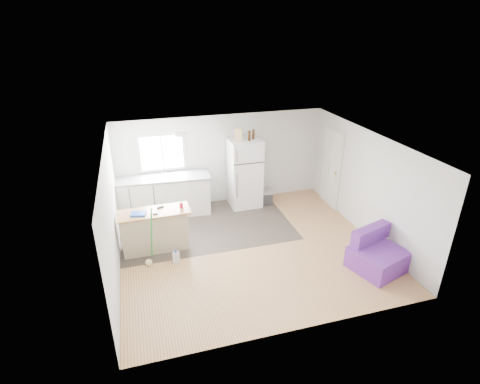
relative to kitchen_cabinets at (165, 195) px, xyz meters
name	(u,v)px	position (x,y,z in m)	size (l,w,h in m)	color
room	(251,199)	(1.60, -2.14, 0.67)	(5.51, 5.01, 2.41)	olive
vinyl_zone	(206,225)	(0.87, -0.89, -0.52)	(4.05, 2.50, 0.00)	#38312A
window	(162,152)	(0.05, 0.34, 1.03)	(1.18, 0.06, 0.98)	white
interior_door	(331,168)	(4.32, -0.59, 0.49)	(0.11, 0.92, 2.10)	white
ceiling_fixture	(181,134)	(0.40, -0.94, 1.84)	(0.30, 0.30, 0.07)	white
kitchen_cabinets	(165,195)	(0.00, 0.00, 0.00)	(2.35, 0.87, 1.33)	white
peninsula	(155,230)	(-0.38, -1.60, -0.06)	(1.51, 0.60, 0.92)	tan
refrigerator	(245,173)	(2.11, -0.04, 0.39)	(0.81, 0.77, 1.82)	white
cooler	(263,197)	(2.61, -0.13, -0.33)	(0.56, 0.43, 0.39)	#323234
purple_seat	(376,255)	(3.83, -3.52, -0.24)	(1.17, 1.15, 0.78)	#6A2F9A
cleaner_jug	(176,257)	(-0.02, -2.22, -0.40)	(0.15, 0.13, 0.28)	silver
mop	(150,254)	(-0.55, -2.14, -0.29)	(0.26, 0.37, 1.32)	green
red_cup	(181,205)	(0.23, -1.59, 0.46)	(0.08, 0.08, 0.12)	red
blue_tray	(138,214)	(-0.67, -1.65, 0.41)	(0.30, 0.22, 0.04)	blue
tool_a	(160,207)	(-0.21, -1.47, 0.41)	(0.14, 0.05, 0.03)	black
tool_b	(155,214)	(-0.34, -1.75, 0.41)	(0.10, 0.04, 0.03)	black
cardboard_box	(238,135)	(1.93, -0.06, 1.45)	(0.20, 0.10, 0.30)	tan
bottle_left	(249,136)	(2.19, -0.15, 1.42)	(0.07, 0.07, 0.25)	#3B1F0A
bottle_right	(253,134)	(2.32, -0.06, 1.42)	(0.07, 0.07, 0.25)	#3B1F0A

